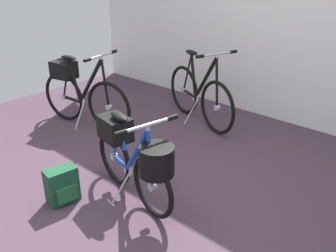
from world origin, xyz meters
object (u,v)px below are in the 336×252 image
display_bike_left (199,95)px  backpack_on_floor (62,185)px  folding_bike_foreground (134,156)px  display_bike_right (80,91)px

display_bike_left → backpack_on_floor: display_bike_left is taller
folding_bike_foreground → display_bike_left: display_bike_left is taller
display_bike_left → backpack_on_floor: (0.16, -2.04, -0.20)m
display_bike_left → display_bike_right: 1.42m
backpack_on_floor → display_bike_right: bearing=138.2°
display_bike_left → backpack_on_floor: 2.05m
display_bike_right → backpack_on_floor: 1.59m
display_bike_left → backpack_on_floor: size_ratio=4.25×
display_bike_right → folding_bike_foreground: bearing=-21.6°
folding_bike_foreground → display_bike_right: bearing=158.4°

